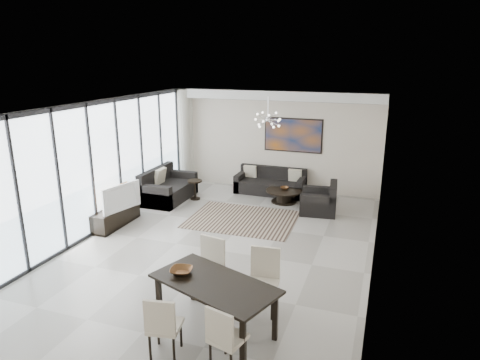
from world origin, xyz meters
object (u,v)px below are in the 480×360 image
at_px(coffee_table, 284,195).
at_px(tv_console, 116,216).
at_px(dining_table, 215,288).
at_px(television, 118,197).
at_px(sofa_main, 271,185).

distance_m(coffee_table, tv_console, 4.42).
distance_m(coffee_table, dining_table, 5.86).
xyz_separation_m(coffee_table, television, (-3.15, -3.00, 0.55)).
xyz_separation_m(sofa_main, tv_console, (-2.74, -3.61, -0.02)).
distance_m(sofa_main, tv_console, 4.53).
bearing_deg(coffee_table, dining_table, -86.07).
xyz_separation_m(tv_console, television, (0.16, -0.07, 0.52)).
xyz_separation_m(tv_console, dining_table, (3.71, -2.90, 0.45)).
height_order(tv_console, dining_table, dining_table).
relative_size(coffee_table, sofa_main, 0.50).
xyz_separation_m(sofa_main, dining_table, (0.97, -6.50, 0.43)).
xyz_separation_m(television, dining_table, (3.55, -2.83, -0.07)).
height_order(coffee_table, tv_console, tv_console).
relative_size(sofa_main, dining_table, 0.98).
bearing_deg(television, tv_console, 81.50).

